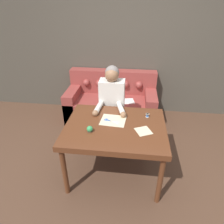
% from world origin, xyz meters
% --- Properties ---
extents(ground_plane, '(16.00, 16.00, 0.00)m').
position_xyz_m(ground_plane, '(0.00, 0.00, 0.00)').
color(ground_plane, '#4C3323').
extents(wall_back, '(8.00, 0.06, 2.60)m').
position_xyz_m(wall_back, '(0.00, 1.87, 1.30)').
color(wall_back, '#474238').
rests_on(wall_back, ground_plane).
extents(dining_table, '(1.21, 0.95, 0.75)m').
position_xyz_m(dining_table, '(-0.09, 0.05, 0.68)').
color(dining_table, '#562D19').
rests_on(dining_table, ground_plane).
extents(couch, '(1.66, 0.81, 0.89)m').
position_xyz_m(couch, '(-0.31, 1.47, 0.32)').
color(couch, brown).
rests_on(couch, ground_plane).
extents(person, '(0.45, 0.61, 1.29)m').
position_xyz_m(person, '(-0.21, 0.66, 0.64)').
color(person, '#33281E').
rests_on(person, ground_plane).
extents(pattern_paper_main, '(0.33, 0.29, 0.00)m').
position_xyz_m(pattern_paper_main, '(-0.13, 0.15, 0.76)').
color(pattern_paper_main, beige).
rests_on(pattern_paper_main, dining_table).
extents(pattern_paper_offcut, '(0.22, 0.22, 0.00)m').
position_xyz_m(pattern_paper_offcut, '(0.24, -0.03, 0.76)').
color(pattern_paper_offcut, beige).
rests_on(pattern_paper_offcut, dining_table).
extents(scissors, '(0.21, 0.12, 0.01)m').
position_xyz_m(scissors, '(-0.19, 0.14, 0.76)').
color(scissors, silver).
rests_on(scissors, dining_table).
extents(thread_spool, '(0.04, 0.04, 0.05)m').
position_xyz_m(thread_spool, '(0.30, 0.29, 0.78)').
color(thread_spool, '#3366B2').
rests_on(thread_spool, dining_table).
extents(pin_cushion, '(0.07, 0.07, 0.07)m').
position_xyz_m(pin_cushion, '(-0.37, -0.11, 0.79)').
color(pin_cushion, '#4C3828').
rests_on(pin_cushion, dining_table).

